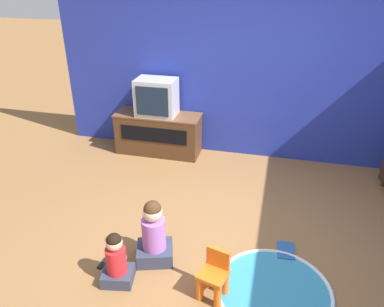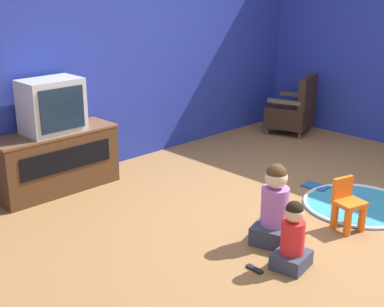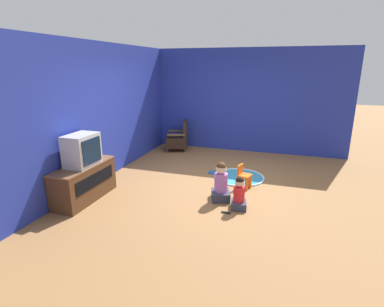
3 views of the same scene
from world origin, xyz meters
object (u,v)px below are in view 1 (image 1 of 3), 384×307
at_px(yellow_kid_chair, 214,278).
at_px(child_watching_center, 154,235).
at_px(tv_cabinet, 159,133).
at_px(remote_control, 103,263).
at_px(television, 156,97).
at_px(book, 286,251).
at_px(child_watching_left, 116,261).

xyz_separation_m(yellow_kid_chair, child_watching_center, (-0.66, 0.31, 0.10)).
bearing_deg(child_watching_center, tv_cabinet, 89.89).
distance_m(tv_cabinet, remote_control, 2.52).
relative_size(television, book, 2.15).
height_order(television, child_watching_center, television).
bearing_deg(book, remote_control, 106.41).
xyz_separation_m(book, remote_control, (-1.77, -0.62, -0.00)).
bearing_deg(television, child_watching_center, -72.53).
bearing_deg(television, book, -42.78).
bearing_deg(television, yellow_kid_chair, -62.01).
bearing_deg(book, television, 44.23).
bearing_deg(child_watching_center, remote_control, -175.19).
relative_size(tv_cabinet, television, 2.22).
distance_m(child_watching_left, child_watching_center, 0.44).
distance_m(yellow_kid_chair, child_watching_left, 0.90).
relative_size(yellow_kid_chair, child_watching_center, 0.66).
bearing_deg(yellow_kid_chair, television, 132.82).
distance_m(yellow_kid_chair, child_watching_center, 0.73).
bearing_deg(remote_control, child_watching_left, -119.46).
bearing_deg(child_watching_left, tv_cabinet, 89.94).
height_order(television, book, television).
height_order(child_watching_center, book, child_watching_center).
distance_m(yellow_kid_chair, book, 0.98).
distance_m(television, child_watching_center, 2.46).
xyz_separation_m(television, child_watching_left, (0.47, -2.64, -0.67)).
distance_m(tv_cabinet, child_watching_left, 2.70).
relative_size(yellow_kid_chair, child_watching_left, 0.84).
bearing_deg(television, tv_cabinet, 90.00).
bearing_deg(yellow_kid_chair, child_watching_center, 169.77).
height_order(tv_cabinet, book, tv_cabinet).
height_order(television, yellow_kid_chair, television).
distance_m(yellow_kid_chair, remote_control, 1.16).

